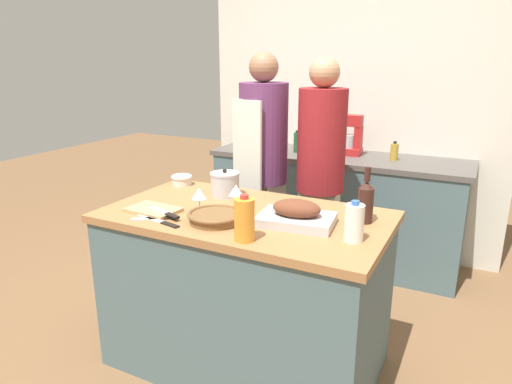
{
  "coord_description": "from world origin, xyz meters",
  "views": [
    {
      "loc": [
        1.04,
        -1.92,
        1.63
      ],
      "look_at": [
        0.0,
        0.12,
        0.95
      ],
      "focal_mm": 32.0,
      "sensor_mm": 36.0,
      "label": 1
    }
  ],
  "objects_px": {
    "condiment_bottle_short": "(297,142)",
    "knife_bread": "(157,219)",
    "wicker_basket": "(215,216)",
    "mixing_bowl": "(182,179)",
    "knife_paring": "(165,213)",
    "condiment_bottle_extra": "(394,152)",
    "wine_glass_left": "(236,191)",
    "condiment_bottle_tall": "(318,142)",
    "roasting_pan": "(296,215)",
    "milk_jug": "(354,223)",
    "juice_jug": "(244,219)",
    "person_cook_guest": "(320,172)",
    "stock_pot": "(225,184)",
    "wine_bottle_green": "(366,201)",
    "person_cook_aproned": "(263,164)",
    "cutting_board": "(153,210)",
    "stand_mixer": "(351,138)",
    "wine_glass_right": "(199,194)"
  },
  "relations": [
    {
      "from": "roasting_pan",
      "to": "knife_paring",
      "type": "distance_m",
      "value": 0.65
    },
    {
      "from": "person_cook_aproned",
      "to": "person_cook_guest",
      "type": "xyz_separation_m",
      "value": [
        0.41,
        0.02,
        -0.01
      ]
    },
    {
      "from": "wicker_basket",
      "to": "juice_jug",
      "type": "xyz_separation_m",
      "value": [
        0.23,
        -0.14,
        0.07
      ]
    },
    {
      "from": "roasting_pan",
      "to": "juice_jug",
      "type": "relative_size",
      "value": 1.85
    },
    {
      "from": "juice_jug",
      "to": "person_cook_aproned",
      "type": "bearing_deg",
      "value": 112.52
    },
    {
      "from": "cutting_board",
      "to": "knife_bread",
      "type": "height_order",
      "value": "cutting_board"
    },
    {
      "from": "wicker_basket",
      "to": "wine_glass_left",
      "type": "bearing_deg",
      "value": 94.53
    },
    {
      "from": "cutting_board",
      "to": "knife_bread",
      "type": "relative_size",
      "value": 1.34
    },
    {
      "from": "wicker_basket",
      "to": "condiment_bottle_short",
      "type": "bearing_deg",
      "value": 99.05
    },
    {
      "from": "condiment_bottle_short",
      "to": "person_cook_guest",
      "type": "height_order",
      "value": "person_cook_guest"
    },
    {
      "from": "stock_pot",
      "to": "milk_jug",
      "type": "xyz_separation_m",
      "value": [
        0.83,
        -0.33,
        0.02
      ]
    },
    {
      "from": "person_cook_guest",
      "to": "roasting_pan",
      "type": "bearing_deg",
      "value": -84.17
    },
    {
      "from": "condiment_bottle_short",
      "to": "person_cook_guest",
      "type": "xyz_separation_m",
      "value": [
        0.44,
        -0.67,
        -0.05
      ]
    },
    {
      "from": "wicker_basket",
      "to": "knife_paring",
      "type": "xyz_separation_m",
      "value": [
        -0.26,
        -0.05,
        -0.01
      ]
    },
    {
      "from": "wine_bottle_green",
      "to": "stand_mixer",
      "type": "xyz_separation_m",
      "value": [
        -0.49,
        1.47,
        0.04
      ]
    },
    {
      "from": "condiment_bottle_short",
      "to": "knife_bread",
      "type": "bearing_deg",
      "value": -90.19
    },
    {
      "from": "wicker_basket",
      "to": "mixing_bowl",
      "type": "height_order",
      "value": "mixing_bowl"
    },
    {
      "from": "mixing_bowl",
      "to": "knife_bread",
      "type": "relative_size",
      "value": 0.63
    },
    {
      "from": "roasting_pan",
      "to": "person_cook_aproned",
      "type": "distance_m",
      "value": 1.04
    },
    {
      "from": "knife_paring",
      "to": "condiment_bottle_extra",
      "type": "bearing_deg",
      "value": 66.92
    },
    {
      "from": "knife_paring",
      "to": "condiment_bottle_short",
      "type": "distance_m",
      "value": 1.74
    },
    {
      "from": "cutting_board",
      "to": "wine_bottle_green",
      "type": "bearing_deg",
      "value": 18.52
    },
    {
      "from": "wine_glass_left",
      "to": "condiment_bottle_tall",
      "type": "relative_size",
      "value": 0.66
    },
    {
      "from": "juice_jug",
      "to": "milk_jug",
      "type": "xyz_separation_m",
      "value": [
        0.42,
        0.21,
        -0.01
      ]
    },
    {
      "from": "wine_glass_left",
      "to": "condiment_bottle_tall",
      "type": "bearing_deg",
      "value": 93.33
    },
    {
      "from": "stock_pot",
      "to": "knife_paring",
      "type": "height_order",
      "value": "stock_pot"
    },
    {
      "from": "juice_jug",
      "to": "condiment_bottle_tall",
      "type": "bearing_deg",
      "value": 100.2
    },
    {
      "from": "mixing_bowl",
      "to": "wine_bottle_green",
      "type": "bearing_deg",
      "value": -7.35
    },
    {
      "from": "stock_pot",
      "to": "wine_bottle_green",
      "type": "height_order",
      "value": "wine_bottle_green"
    },
    {
      "from": "condiment_bottle_short",
      "to": "person_cook_aproned",
      "type": "distance_m",
      "value": 0.69
    },
    {
      "from": "juice_jug",
      "to": "condiment_bottle_short",
      "type": "distance_m",
      "value": 1.9
    },
    {
      "from": "wicker_basket",
      "to": "condiment_bottle_extra",
      "type": "distance_m",
      "value": 1.81
    },
    {
      "from": "mixing_bowl",
      "to": "juice_jug",
      "type": "relative_size",
      "value": 0.63
    },
    {
      "from": "wicker_basket",
      "to": "juice_jug",
      "type": "relative_size",
      "value": 1.31
    },
    {
      "from": "juice_jug",
      "to": "knife_paring",
      "type": "height_order",
      "value": "juice_jug"
    },
    {
      "from": "wine_glass_right",
      "to": "person_cook_aproned",
      "type": "height_order",
      "value": "person_cook_aproned"
    },
    {
      "from": "cutting_board",
      "to": "wine_glass_right",
      "type": "distance_m",
      "value": 0.25
    },
    {
      "from": "cutting_board",
      "to": "mixing_bowl",
      "type": "distance_m",
      "value": 0.52
    },
    {
      "from": "wine_bottle_green",
      "to": "person_cook_aproned",
      "type": "bearing_deg",
      "value": 142.21
    },
    {
      "from": "stock_pot",
      "to": "condiment_bottle_extra",
      "type": "bearing_deg",
      "value": 63.12
    },
    {
      "from": "condiment_bottle_extra",
      "to": "mixing_bowl",
      "type": "bearing_deg",
      "value": -129.29
    },
    {
      "from": "wicker_basket",
      "to": "milk_jug",
      "type": "bearing_deg",
      "value": 6.01
    },
    {
      "from": "wine_glass_left",
      "to": "knife_bread",
      "type": "xyz_separation_m",
      "value": [
        -0.26,
        -0.33,
        -0.09
      ]
    },
    {
      "from": "mixing_bowl",
      "to": "stand_mixer",
      "type": "xyz_separation_m",
      "value": [
        0.69,
        1.31,
        0.11
      ]
    },
    {
      "from": "person_cook_aproned",
      "to": "wine_glass_right",
      "type": "bearing_deg",
      "value": -67.61
    },
    {
      "from": "wine_glass_left",
      "to": "stand_mixer",
      "type": "bearing_deg",
      "value": 83.83
    },
    {
      "from": "wine_bottle_green",
      "to": "person_cook_aproned",
      "type": "xyz_separation_m",
      "value": [
        -0.88,
        0.68,
        -0.05
      ]
    },
    {
      "from": "wicker_basket",
      "to": "milk_jug",
      "type": "height_order",
      "value": "milk_jug"
    },
    {
      "from": "wicker_basket",
      "to": "wine_glass_right",
      "type": "height_order",
      "value": "wine_glass_right"
    },
    {
      "from": "wicker_basket",
      "to": "person_cook_guest",
      "type": "bearing_deg",
      "value": 80.5
    }
  ]
}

